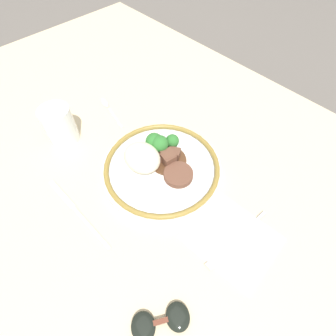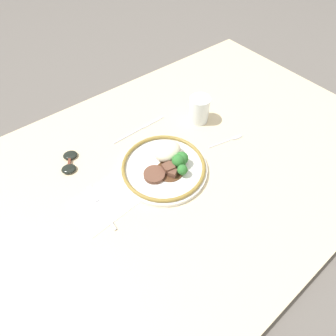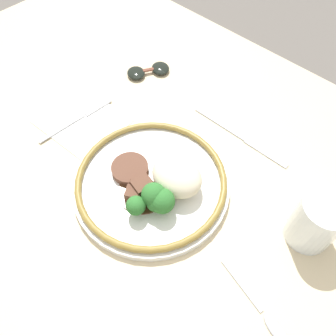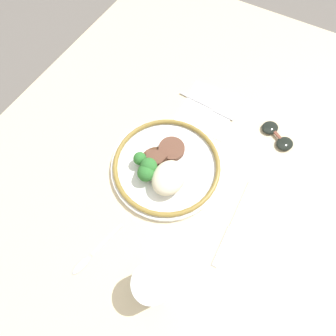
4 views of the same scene
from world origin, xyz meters
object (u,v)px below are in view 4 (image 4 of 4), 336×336
Objects in this scene: plate at (165,167)px; spoon at (88,259)px; juice_glass at (153,284)px; sunglasses at (277,136)px; fork at (212,108)px; knife at (232,225)px.

plate reaches higher than spoon.
juice_glass is 0.68× the size of spoon.
juice_glass is (0.25, 0.11, 0.03)m from plate.
plate is at bearing -12.88° from sunglasses.
spoon is at bearing -94.25° from fork.
plate is 0.28m from spoon.
sunglasses is at bearing 176.80° from knife.
fork and spoon have the same top height.
spoon is at bearing -79.45° from juice_glass.
plate is 1.26× the size of knife.
spoon is at bearing -8.69° from plate.
sunglasses is (-0.28, 0.01, 0.01)m from knife.
juice_glass is at bearing -26.60° from knife.
knife is 0.29m from sunglasses.
juice_glass is 0.50m from sunglasses.
sunglasses is (-0.51, 0.26, 0.01)m from spoon.
juice_glass is at bearing 113.50° from spoon.
knife is at bearing 154.80° from juice_glass.
juice_glass reaches higher than fork.
spoon is (0.03, -0.16, -0.04)m from juice_glass.
sunglasses is at bearing 166.23° from spoon.
sunglasses is at bearing 2.98° from fork.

